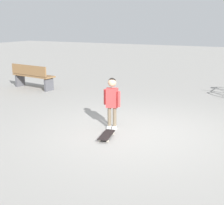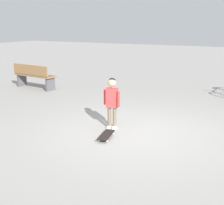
# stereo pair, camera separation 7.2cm
# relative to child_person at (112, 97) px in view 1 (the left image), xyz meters

# --- Properties ---
(ground_plane) EXTENTS (50.00, 50.00, 0.00)m
(ground_plane) POSITION_rel_child_person_xyz_m (0.56, -0.06, -0.66)
(ground_plane) COLOR gray
(child_person) EXTENTS (0.40, 0.23, 1.06)m
(child_person) POSITION_rel_child_person_xyz_m (0.00, 0.00, 0.00)
(child_person) COLOR brown
(child_person) RESTS_ON ground
(skateboard) EXTENTS (0.33, 0.64, 0.07)m
(skateboard) POSITION_rel_child_person_xyz_m (0.19, -0.58, -0.60)
(skateboard) COLOR black
(skateboard) RESTS_ON ground
(street_bench) EXTENTS (1.64, 0.64, 0.80)m
(street_bench) POSITION_rel_child_person_xyz_m (-4.28, 2.46, -0.23)
(street_bench) COLOR brown
(street_bench) RESTS_ON ground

